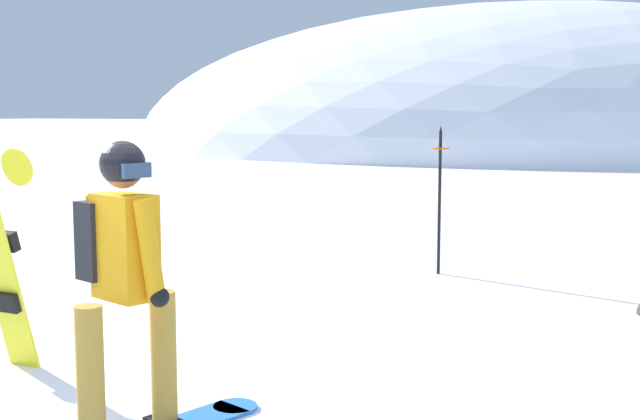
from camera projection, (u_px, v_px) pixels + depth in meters
The scene contains 4 objects.
ridge_peak_main at pixel (515, 146), 44.71m from camera, with size 41.22×37.10×14.58m.
snowboarder_main at pixel (123, 284), 4.60m from camera, with size 0.73×1.77×1.71m.
spare_snowboard at pixel (3, 260), 5.92m from camera, with size 0.28×0.45×1.61m.
piste_marker_near at pixel (440, 189), 9.50m from camera, with size 0.20×0.20×1.71m.
Camera 1 is at (3.43, -3.34, 1.87)m, focal length 46.69 mm.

